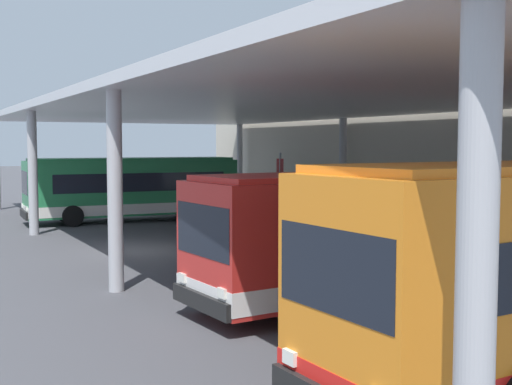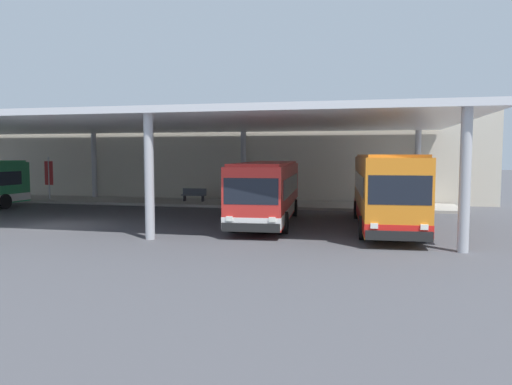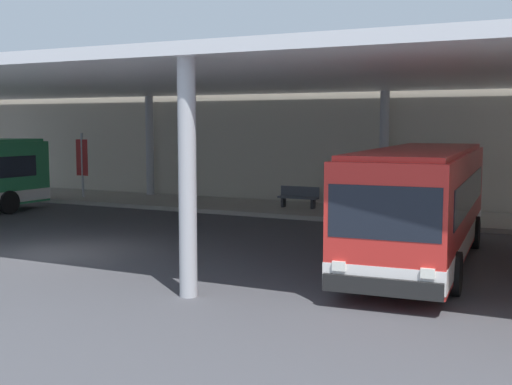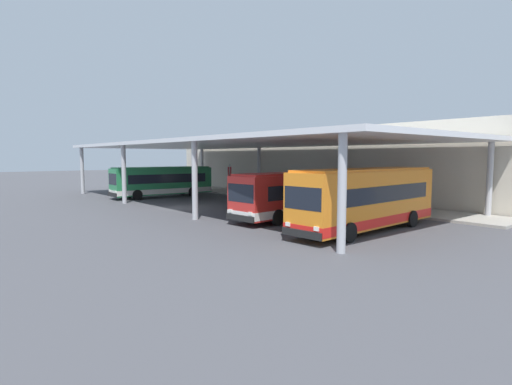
{
  "view_description": "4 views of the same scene",
  "coord_description": "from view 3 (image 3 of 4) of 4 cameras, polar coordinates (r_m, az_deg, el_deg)",
  "views": [
    {
      "loc": [
        23.09,
        -7.35,
        3.86
      ],
      "look_at": [
        2.38,
        3.67,
        2.15
      ],
      "focal_mm": 46.63,
      "sensor_mm": 36.0,
      "label": 1
    },
    {
      "loc": [
        14.95,
        -21.0,
        3.57
      ],
      "look_at": [
        9.46,
        3.2,
        1.6
      ],
      "focal_mm": 33.58,
      "sensor_mm": 36.0,
      "label": 2
    },
    {
      "loc": [
        13.9,
        -14.8,
        3.83
      ],
      "look_at": [
        5.11,
        3.05,
        1.76
      ],
      "focal_mm": 46.48,
      "sensor_mm": 36.0,
      "label": 3
    },
    {
      "loc": [
        29.6,
        -16.55,
        4.24
      ],
      "look_at": [
        5.07,
        3.74,
        1.41
      ],
      "focal_mm": 28.34,
      "sensor_mm": 36.0,
      "label": 4
    }
  ],
  "objects": [
    {
      "name": "ground_plane",
      "position": [
        20.66,
        -16.75,
        -5.01
      ],
      "size": [
        200.0,
        200.0,
        0.0
      ],
      "primitive_type": "plane",
      "color": "#47474C"
    },
    {
      "name": "canopy_shelter",
      "position": [
        24.65,
        -8.27,
        9.31
      ],
      "size": [
        40.0,
        17.0,
        5.55
      ],
      "color": "silver",
      "rests_on": "ground"
    },
    {
      "name": "banner_sign",
      "position": [
        34.14,
        -14.74,
        2.62
      ],
      "size": [
        0.7,
        0.12,
        3.2
      ],
      "color": "#B2B2B7",
      "rests_on": "platform_kerb"
    },
    {
      "name": "bus_second_bay",
      "position": [
        18.66,
        14.05,
        -0.94
      ],
      "size": [
        3.24,
        10.68,
        3.17
      ],
      "color": "red",
      "rests_on": "ground"
    },
    {
      "name": "platform_kerb",
      "position": [
        30.2,
        -1.4,
        -1.19
      ],
      "size": [
        42.0,
        4.5,
        0.18
      ],
      "primitive_type": "cube",
      "color": "#A39E93",
      "rests_on": "ground"
    },
    {
      "name": "station_building_facade",
      "position": [
        32.88,
        1.22,
        5.4
      ],
      "size": [
        48.0,
        1.6,
        7.06
      ],
      "primitive_type": "cube",
      "color": "beige",
      "rests_on": "ground"
    },
    {
      "name": "bench_waiting",
      "position": [
        28.98,
        3.7,
        -0.36
      ],
      "size": [
        1.8,
        0.45,
        0.92
      ],
      "color": "#4C515B",
      "rests_on": "platform_kerb"
    }
  ]
}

